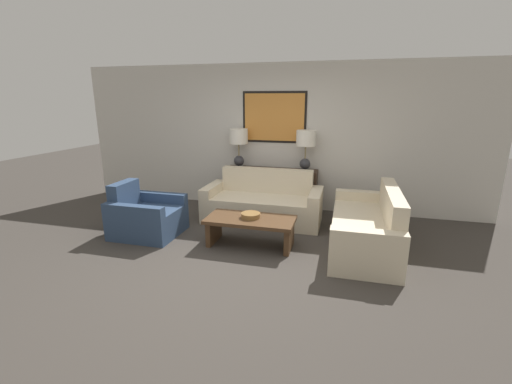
{
  "coord_description": "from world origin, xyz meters",
  "views": [
    {
      "loc": [
        1.31,
        -3.86,
        2.01
      ],
      "look_at": [
        0.02,
        1.0,
        0.65
      ],
      "focal_mm": 24.0,
      "sensor_mm": 36.0,
      "label": 1
    }
  ],
  "objects_px": {
    "console_table": "(271,189)",
    "table_lamp_left": "(239,141)",
    "armchair_near_back_wall": "(146,217)",
    "table_lamp_right": "(306,144)",
    "coffee_table": "(250,225)",
    "couch_by_back_wall": "(263,204)",
    "decorative_bowl": "(251,215)",
    "couch_by_side": "(367,228)"
  },
  "relations": [
    {
      "from": "table_lamp_left",
      "to": "couch_by_back_wall",
      "type": "bearing_deg",
      "value": -44.81
    },
    {
      "from": "table_lamp_left",
      "to": "couch_by_back_wall",
      "type": "xyz_separation_m",
      "value": [
        0.62,
        -0.61,
        -0.98
      ]
    },
    {
      "from": "table_lamp_right",
      "to": "console_table",
      "type": "bearing_deg",
      "value": 180.0
    },
    {
      "from": "table_lamp_left",
      "to": "coffee_table",
      "type": "height_order",
      "value": "table_lamp_left"
    },
    {
      "from": "console_table",
      "to": "table_lamp_left",
      "type": "height_order",
      "value": "table_lamp_left"
    },
    {
      "from": "console_table",
      "to": "couch_by_side",
      "type": "distance_m",
      "value": 2.14
    },
    {
      "from": "table_lamp_left",
      "to": "table_lamp_right",
      "type": "height_order",
      "value": "same"
    },
    {
      "from": "console_table",
      "to": "table_lamp_right",
      "type": "bearing_deg",
      "value": 0.0
    },
    {
      "from": "table_lamp_right",
      "to": "couch_by_back_wall",
      "type": "height_order",
      "value": "table_lamp_right"
    },
    {
      "from": "couch_by_back_wall",
      "to": "couch_by_side",
      "type": "bearing_deg",
      "value": -23.54
    },
    {
      "from": "table_lamp_right",
      "to": "couch_by_back_wall",
      "type": "bearing_deg",
      "value": -135.19
    },
    {
      "from": "coffee_table",
      "to": "couch_by_side",
      "type": "bearing_deg",
      "value": 12.22
    },
    {
      "from": "table_lamp_left",
      "to": "console_table",
      "type": "bearing_deg",
      "value": 0.0
    },
    {
      "from": "table_lamp_left",
      "to": "couch_by_side",
      "type": "relative_size",
      "value": 0.36
    },
    {
      "from": "armchair_near_back_wall",
      "to": "coffee_table",
      "type": "bearing_deg",
      "value": -0.23
    },
    {
      "from": "table_lamp_left",
      "to": "coffee_table",
      "type": "bearing_deg",
      "value": -67.57
    },
    {
      "from": "console_table",
      "to": "armchair_near_back_wall",
      "type": "xyz_separation_m",
      "value": [
        -1.59,
        -1.67,
        -0.12
      ]
    },
    {
      "from": "table_lamp_left",
      "to": "armchair_near_back_wall",
      "type": "distance_m",
      "value": 2.18
    },
    {
      "from": "table_lamp_right",
      "to": "armchair_near_back_wall",
      "type": "relative_size",
      "value": 0.76
    },
    {
      "from": "table_lamp_right",
      "to": "decorative_bowl",
      "type": "height_order",
      "value": "table_lamp_right"
    },
    {
      "from": "table_lamp_left",
      "to": "couch_by_back_wall",
      "type": "distance_m",
      "value": 1.31
    },
    {
      "from": "couch_by_back_wall",
      "to": "armchair_near_back_wall",
      "type": "height_order",
      "value": "couch_by_back_wall"
    },
    {
      "from": "table_lamp_left",
      "to": "couch_by_back_wall",
      "type": "relative_size",
      "value": 0.36
    },
    {
      "from": "console_table",
      "to": "couch_by_side",
      "type": "bearing_deg",
      "value": -38.78
    },
    {
      "from": "armchair_near_back_wall",
      "to": "couch_by_back_wall",
      "type": "bearing_deg",
      "value": 33.73
    },
    {
      "from": "decorative_bowl",
      "to": "coffee_table",
      "type": "bearing_deg",
      "value": -86.67
    },
    {
      "from": "table_lamp_right",
      "to": "armchair_near_back_wall",
      "type": "xyz_separation_m",
      "value": [
        -2.2,
        -1.67,
        -0.99
      ]
    },
    {
      "from": "console_table",
      "to": "decorative_bowl",
      "type": "distance_m",
      "value": 1.66
    },
    {
      "from": "table_lamp_left",
      "to": "decorative_bowl",
      "type": "bearing_deg",
      "value": -67.36
    },
    {
      "from": "table_lamp_right",
      "to": "couch_by_back_wall",
      "type": "xyz_separation_m",
      "value": [
        -0.62,
        -0.61,
        -0.98
      ]
    },
    {
      "from": "table_lamp_left",
      "to": "couch_by_side",
      "type": "xyz_separation_m",
      "value": [
        2.28,
        -1.34,
        -0.98
      ]
    },
    {
      "from": "table_lamp_left",
      "to": "decorative_bowl",
      "type": "height_order",
      "value": "table_lamp_left"
    },
    {
      "from": "coffee_table",
      "to": "armchair_near_back_wall",
      "type": "bearing_deg",
      "value": 179.77
    },
    {
      "from": "console_table",
      "to": "table_lamp_left",
      "type": "bearing_deg",
      "value": 180.0
    },
    {
      "from": "couch_by_back_wall",
      "to": "decorative_bowl",
      "type": "xyz_separation_m",
      "value": [
        0.08,
        -1.05,
        0.15
      ]
    },
    {
      "from": "table_lamp_left",
      "to": "table_lamp_right",
      "type": "relative_size",
      "value": 1.0
    },
    {
      "from": "table_lamp_left",
      "to": "table_lamp_right",
      "type": "distance_m",
      "value": 1.23
    },
    {
      "from": "console_table",
      "to": "couch_by_back_wall",
      "type": "height_order",
      "value": "couch_by_back_wall"
    },
    {
      "from": "decorative_bowl",
      "to": "armchair_near_back_wall",
      "type": "bearing_deg",
      "value": -179.55
    },
    {
      "from": "console_table",
      "to": "coffee_table",
      "type": "bearing_deg",
      "value": -87.35
    },
    {
      "from": "couch_by_side",
      "to": "coffee_table",
      "type": "distance_m",
      "value": 1.62
    },
    {
      "from": "table_lamp_left",
      "to": "couch_by_back_wall",
      "type": "height_order",
      "value": "table_lamp_left"
    }
  ]
}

